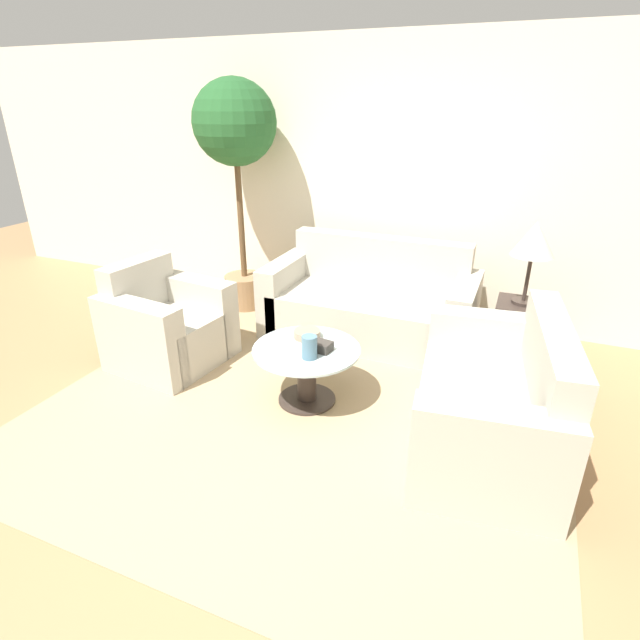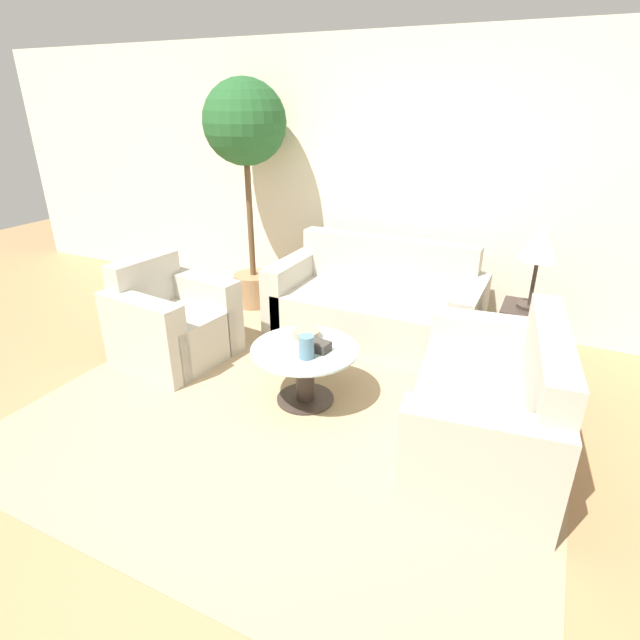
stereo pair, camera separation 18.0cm
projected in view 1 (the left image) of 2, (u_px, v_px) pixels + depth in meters
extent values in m
plane|color=#9E754C|center=(247.00, 465.00, 3.05)|extent=(14.00, 14.00, 0.00)
cube|color=beige|center=(382.00, 183.00, 4.80)|extent=(10.00, 0.06, 2.60)
cube|color=tan|center=(307.00, 400.00, 3.70)|extent=(3.58, 3.39, 0.01)
cube|color=#B2AD9E|center=(368.00, 316.00, 4.59)|extent=(1.68, 0.86, 0.43)
cube|color=#B2AD9E|center=(379.00, 282.00, 4.79)|extent=(1.68, 0.18, 0.88)
cube|color=#B2AD9E|center=(286.00, 292.00, 4.84)|extent=(0.20, 0.86, 0.65)
cube|color=#B2AD9E|center=(462.00, 319.00, 4.25)|extent=(0.20, 0.86, 0.65)
cube|color=#B2AD9E|center=(172.00, 338.00, 4.17)|extent=(0.86, 0.72, 0.43)
cube|color=#B2AD9E|center=(142.00, 309.00, 4.22)|extent=(0.25, 0.66, 0.84)
cube|color=#B2AD9E|center=(140.00, 341.00, 3.87)|extent=(0.81, 0.29, 0.65)
cube|color=#B2AD9E|center=(196.00, 313.00, 4.38)|extent=(0.81, 0.29, 0.65)
cube|color=#B2AD9E|center=(484.00, 414.00, 3.17)|extent=(0.96, 1.34, 0.43)
cube|color=#B2AD9E|center=(544.00, 392.00, 3.00)|extent=(0.33, 1.26, 0.86)
cube|color=#B2AD9E|center=(484.00, 354.00, 3.67)|extent=(0.84, 0.30, 0.65)
cube|color=#B2AD9E|center=(489.00, 464.00, 2.58)|extent=(0.84, 0.30, 0.65)
cylinder|color=#332823|center=(307.00, 399.00, 3.70)|extent=(0.42, 0.42, 0.02)
cylinder|color=#332823|center=(307.00, 376.00, 3.62)|extent=(0.14, 0.14, 0.42)
cylinder|color=#B2C6C6|center=(306.00, 349.00, 3.53)|extent=(0.77, 0.77, 0.02)
cube|color=#332823|center=(517.00, 336.00, 4.04)|extent=(0.38, 0.38, 0.58)
cylinder|color=#332823|center=(523.00, 302.00, 3.91)|extent=(0.18, 0.18, 0.02)
cylinder|color=#332823|center=(527.00, 278.00, 3.84)|extent=(0.03, 0.03, 0.36)
cone|color=beige|center=(535.00, 239.00, 3.71)|extent=(0.32, 0.32, 0.26)
cylinder|color=#93704C|center=(245.00, 291.00, 5.33)|extent=(0.42, 0.42, 0.34)
cylinder|color=brown|center=(240.00, 215.00, 4.99)|extent=(0.06, 0.06, 1.29)
sphere|color=#235628|center=(234.00, 122.00, 4.64)|extent=(0.79, 0.79, 0.79)
cylinder|color=slate|center=(309.00, 347.00, 3.36)|extent=(0.11, 0.11, 0.16)
cylinder|color=gray|center=(307.00, 334.00, 3.67)|extent=(0.20, 0.20, 0.06)
cube|color=#38332D|center=(320.00, 346.00, 3.49)|extent=(0.18, 0.13, 0.07)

